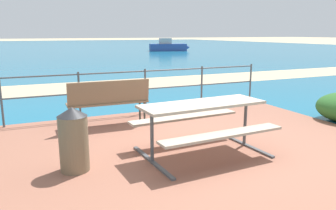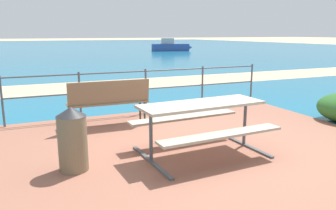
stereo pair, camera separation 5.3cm
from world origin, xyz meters
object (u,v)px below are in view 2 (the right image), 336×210
at_px(picnic_table, 202,116).
at_px(boat_near, 171,46).
at_px(park_bench, 109,98).
at_px(trash_bin, 72,139).

distance_m(picnic_table, boat_near, 30.37).
distance_m(park_bench, trash_bin, 2.11).
bearing_deg(picnic_table, boat_near, 63.95).
bearing_deg(trash_bin, boat_near, 63.63).
relative_size(picnic_table, boat_near, 0.44).
relative_size(park_bench, trash_bin, 1.81).
distance_m(trash_bin, boat_near, 31.04).
distance_m(park_bench, boat_near, 28.93).
distance_m(picnic_table, trash_bin, 1.88).
xyz_separation_m(picnic_table, boat_near, (11.92, 27.94, -0.17)).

